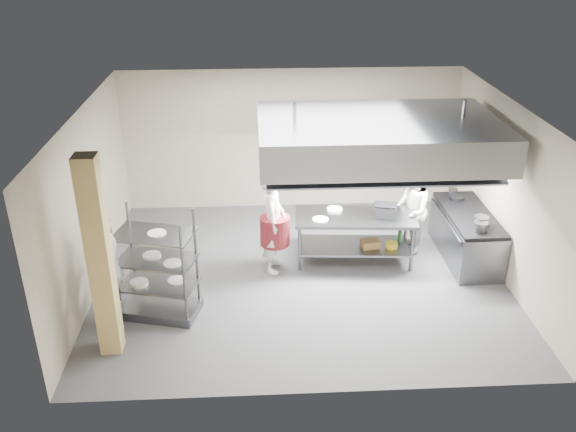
{
  "coord_description": "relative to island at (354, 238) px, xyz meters",
  "views": [
    {
      "loc": [
        -0.75,
        -9.22,
        5.61
      ],
      "look_at": [
        -0.22,
        0.2,
        1.07
      ],
      "focal_mm": 38.0,
      "sensor_mm": 36.0,
      "label": 1
    }
  ],
  "objects": [
    {
      "name": "pass_rack",
      "position": [
        -3.3,
        -1.5,
        0.42
      ],
      "size": [
        1.3,
        0.95,
        1.75
      ],
      "primitive_type": null,
      "rotation": [
        0.0,
        0.0,
        -0.25
      ],
      "color": "slate",
      "rests_on": "floor"
    },
    {
      "name": "wall_left",
      "position": [
        -4.5,
        -0.48,
        1.04
      ],
      "size": [
        0.0,
        6.0,
        6.0
      ],
      "primitive_type": "plane",
      "rotation": [
        1.57,
        0.0,
        1.57
      ],
      "color": "gray",
      "rests_on": "ground"
    },
    {
      "name": "stockpot",
      "position": [
        2.1,
        -0.5,
        0.53
      ],
      "size": [
        0.25,
        0.25,
        0.18
      ],
      "primitive_type": "cylinder",
      "color": "gray",
      "rests_on": "range_top"
    },
    {
      "name": "island_undershelf",
      "position": [
        0.0,
        0.0,
        -0.16
      ],
      "size": [
        2.03,
        0.95,
        0.04
      ],
      "primitive_type": "cube",
      "rotation": [
        0.0,
        0.0,
        -0.07
      ],
      "color": "slate",
      "rests_on": "island"
    },
    {
      "name": "plate_stack",
      "position": [
        -3.3,
        -1.5,
        0.11
      ],
      "size": [
        0.28,
        0.28,
        0.05
      ],
      "primitive_type": "cylinder",
      "color": "white",
      "rests_on": "pass_rack"
    },
    {
      "name": "chef_line",
      "position": [
        1.06,
        0.26,
        0.41
      ],
      "size": [
        0.78,
        0.94,
        1.74
      ],
      "primitive_type": "imported",
      "rotation": [
        0.0,
        0.0,
        -1.73
      ],
      "color": "white",
      "rests_on": "floor"
    },
    {
      "name": "wall_shelf",
      "position": [
        0.8,
        2.36,
        1.04
      ],
      "size": [
        1.5,
        0.28,
        0.04
      ],
      "primitive_type": "cube",
      "color": "gray",
      "rests_on": "wall_back"
    },
    {
      "name": "chef_head",
      "position": [
        -1.48,
        -0.22,
        0.48
      ],
      "size": [
        0.52,
        0.72,
        1.86
      ],
      "primitive_type": "imported",
      "rotation": [
        0.0,
        0.0,
        1.46
      ],
      "color": "silver",
      "rests_on": "floor"
    },
    {
      "name": "floor",
      "position": [
        -1.0,
        -0.48,
        -0.46
      ],
      "size": [
        7.0,
        7.0,
        0.0
      ],
      "primitive_type": "plane",
      "color": "#3C3C3E",
      "rests_on": "ground"
    },
    {
      "name": "island_worktop",
      "position": [
        0.0,
        0.0,
        0.42
      ],
      "size": [
        2.21,
        1.05,
        0.06
      ],
      "primitive_type": "cube",
      "rotation": [
        0.0,
        0.0,
        -0.07
      ],
      "color": "gray",
      "rests_on": "island"
    },
    {
      "name": "chef_plating",
      "position": [
        -4.0,
        -1.75,
        0.5
      ],
      "size": [
        0.81,
        1.21,
        1.92
      ],
      "primitive_type": "imported",
      "rotation": [
        0.0,
        0.0,
        -1.24
      ],
      "color": "silver",
      "rests_on": "floor"
    },
    {
      "name": "island",
      "position": [
        0.0,
        0.0,
        0.0
      ],
      "size": [
        2.21,
        1.05,
        0.91
      ],
      "primitive_type": null,
      "rotation": [
        0.0,
        0.0,
        -0.07
      ],
      "color": "slate",
      "rests_on": "floor"
    },
    {
      "name": "cooking_range",
      "position": [
        2.08,
        0.02,
        -0.04
      ],
      "size": [
        0.8,
        2.0,
        0.84
      ],
      "primitive_type": "cube",
      "color": "slate",
      "rests_on": "floor"
    },
    {
      "name": "wall_right",
      "position": [
        2.5,
        -0.48,
        1.04
      ],
      "size": [
        0.0,
        6.0,
        6.0
      ],
      "primitive_type": "plane",
      "rotation": [
        1.57,
        0.0,
        -1.57
      ],
      "color": "gray",
      "rests_on": "ground"
    },
    {
      "name": "griddle",
      "position": [
        0.53,
        -0.04,
        0.56
      ],
      "size": [
        0.48,
        0.41,
        0.2
      ],
      "primitive_type": "cube",
      "rotation": [
        0.0,
        0.0,
        -0.24
      ],
      "color": "slate",
      "rests_on": "island_worktop"
    },
    {
      "name": "range_top",
      "position": [
        2.08,
        0.02,
        0.41
      ],
      "size": [
        0.78,
        1.96,
        0.06
      ],
      "primitive_type": "cube",
      "color": "black",
      "rests_on": "cooking_range"
    },
    {
      "name": "hood_strip_a",
      "position": [
        -0.6,
        -0.08,
        1.62
      ],
      "size": [
        1.6,
        0.12,
        0.04
      ],
      "primitive_type": "cube",
      "color": "white",
      "rests_on": "exhaust_hood"
    },
    {
      "name": "wall_back",
      "position": [
        -1.0,
        2.52,
        1.04
      ],
      "size": [
        7.0,
        0.0,
        7.0
      ],
      "primitive_type": "plane",
      "rotation": [
        1.57,
        0.0,
        0.0
      ],
      "color": "gray",
      "rests_on": "ground"
    },
    {
      "name": "ceiling",
      "position": [
        -1.0,
        -0.48,
        2.54
      ],
      "size": [
        7.0,
        7.0,
        0.0
      ],
      "primitive_type": "plane",
      "rotation": [
        3.14,
        0.0,
        0.0
      ],
      "color": "silver",
      "rests_on": "wall_back"
    },
    {
      "name": "wicker_basket",
      "position": [
        0.28,
        -0.11,
        -0.06
      ],
      "size": [
        0.35,
        0.27,
        0.14
      ],
      "primitive_type": "cube",
      "rotation": [
        0.0,
        0.0,
        0.15
      ],
      "color": "brown",
      "rests_on": "island_undershelf"
    },
    {
      "name": "hood_strip_b",
      "position": [
        1.2,
        -0.08,
        1.62
      ],
      "size": [
        1.6,
        0.12,
        0.04
      ],
      "primitive_type": "cube",
      "color": "white",
      "rests_on": "exhaust_hood"
    },
    {
      "name": "exhaust_hood",
      "position": [
        0.3,
        -0.08,
        1.94
      ],
      "size": [
        4.0,
        2.5,
        0.6
      ],
      "primitive_type": "cube",
      "color": "gray",
      "rests_on": "ceiling"
    },
    {
      "name": "column",
      "position": [
        -3.9,
        -2.38,
        1.04
      ],
      "size": [
        0.3,
        0.3,
        3.0
      ],
      "primitive_type": "cube",
      "color": "#DDBC71",
      "rests_on": "floor"
    }
  ]
}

